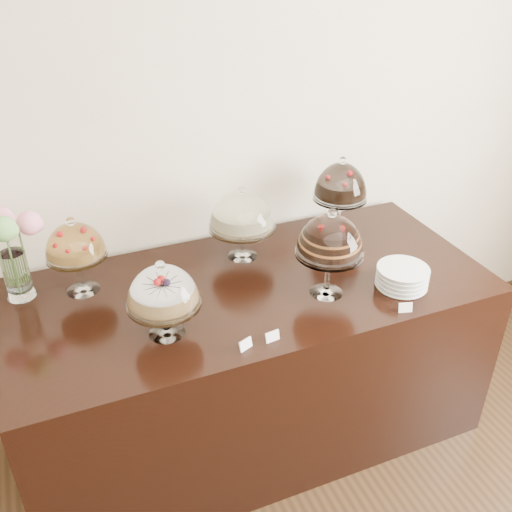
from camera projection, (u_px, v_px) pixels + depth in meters
name	position (u px, v px, depth m)	size (l,w,h in m)	color
wall_back	(183.00, 126.00, 2.71)	(5.00, 0.04, 3.00)	beige
display_counter	(252.00, 359.00, 2.86)	(2.20, 1.00, 0.90)	black
cake_stand_sugar_sponge	(163.00, 291.00, 2.22)	(0.29, 0.29, 0.34)	white
cake_stand_choco_layer	(330.00, 238.00, 2.43)	(0.30, 0.30, 0.42)	white
cake_stand_cheesecake	(242.00, 214.00, 2.73)	(0.33, 0.33, 0.38)	white
cake_stand_dark_choco	(341.00, 185.00, 2.91)	(0.28, 0.28, 0.43)	white
cake_stand_fruit_tart	(75.00, 244.00, 2.47)	(0.27, 0.27, 0.37)	white
flower_vase	(9.00, 245.00, 2.42)	(0.30, 0.29, 0.43)	white
plate_stack	(402.00, 277.00, 2.59)	(0.23, 0.23, 0.09)	silver
price_card_left	(246.00, 344.00, 2.23)	(0.06, 0.01, 0.04)	white
price_card_right	(405.00, 308.00, 2.44)	(0.06, 0.01, 0.04)	white
price_card_extra	(272.00, 336.00, 2.27)	(0.06, 0.01, 0.04)	white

